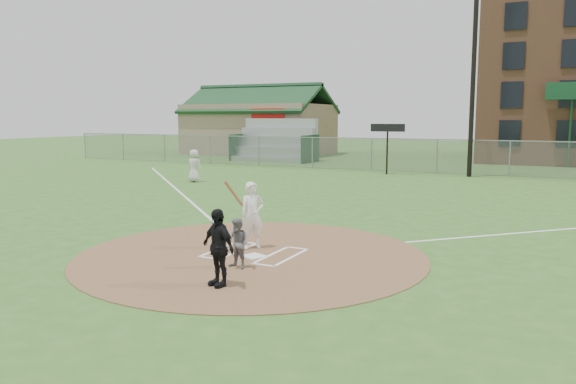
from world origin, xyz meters
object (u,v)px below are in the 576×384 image
at_px(batter_at_plate, 252,215).
at_px(ondeck_player, 194,166).
at_px(home_plate, 254,256).
at_px(catcher, 238,244).
at_px(umpire, 218,247).

bearing_deg(batter_at_plate, ondeck_player, 130.88).
bearing_deg(home_plate, catcher, -79.48).
relative_size(ondeck_player, batter_at_plate, 0.94).
bearing_deg(catcher, batter_at_plate, 122.19).
bearing_deg(ondeck_player, catcher, 125.62).
relative_size(catcher, umpire, 0.72).
relative_size(umpire, ondeck_player, 0.92).
bearing_deg(catcher, umpire, -64.24).
distance_m(catcher, umpire, 1.32).
xyz_separation_m(home_plate, catcher, (0.19, -1.02, 0.54)).
xyz_separation_m(catcher, umpire, (0.31, -1.27, 0.22)).
relative_size(catcher, ondeck_player, 0.66).
relative_size(home_plate, batter_at_plate, 0.26).
bearing_deg(batter_at_plate, umpire, -72.24).
bearing_deg(home_plate, batter_at_plate, 121.38).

